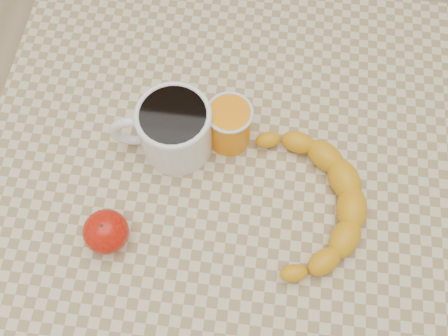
# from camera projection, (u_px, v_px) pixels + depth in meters

# --- Properties ---
(ground) EXTENTS (3.00, 3.00, 0.00)m
(ground) POSITION_uv_depth(u_px,v_px,m) (224.00, 272.00, 1.49)
(ground) COLOR tan
(ground) RESTS_ON ground
(table) EXTENTS (0.80, 0.80, 0.75)m
(table) POSITION_uv_depth(u_px,v_px,m) (224.00, 192.00, 0.88)
(table) COLOR #C8B98D
(table) RESTS_ON ground
(coffee_mug) EXTENTS (0.17, 0.13, 0.10)m
(coffee_mug) POSITION_uv_depth(u_px,v_px,m) (173.00, 128.00, 0.77)
(coffee_mug) COLOR white
(coffee_mug) RESTS_ON table
(orange_juice_glass) EXTENTS (0.07, 0.07, 0.09)m
(orange_juice_glass) POSITION_uv_depth(u_px,v_px,m) (229.00, 125.00, 0.79)
(orange_juice_glass) COLOR orange
(orange_juice_glass) RESTS_ON table
(apple) EXTENTS (0.08, 0.08, 0.06)m
(apple) POSITION_uv_depth(u_px,v_px,m) (106.00, 232.00, 0.73)
(apple) COLOR #8B0904
(apple) RESTS_ON table
(banana) EXTENTS (0.25, 0.32, 0.05)m
(banana) POSITION_uv_depth(u_px,v_px,m) (310.00, 202.00, 0.76)
(banana) COLOR gold
(banana) RESTS_ON table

